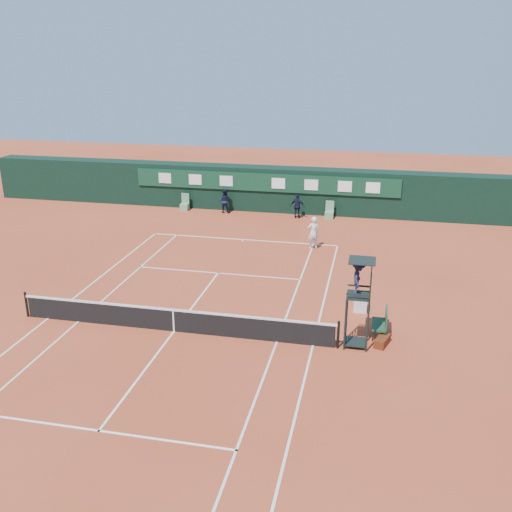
{
  "coord_description": "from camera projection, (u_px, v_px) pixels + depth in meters",
  "views": [
    {
      "loc": [
        7.37,
        -18.99,
        10.39
      ],
      "look_at": [
        2.02,
        6.0,
        1.2
      ],
      "focal_mm": 40.0,
      "sensor_mm": 36.0,
      "label": 1
    }
  ],
  "objects": [
    {
      "name": "tennis_bag",
      "position": [
        382.0,
        341.0,
        21.35
      ],
      "size": [
        0.64,
        0.96,
        0.33
      ],
      "primitive_type": "cube",
      "rotation": [
        0.0,
        0.0,
        -0.32
      ],
      "color": "black",
      "rests_on": "ground"
    },
    {
      "name": "ball_kid_right",
      "position": [
        298.0,
        206.0,
        37.42
      ],
      "size": [
        0.99,
        0.52,
        1.61
      ],
      "primitive_type": "imported",
      "rotation": [
        0.0,
        0.0,
        3.0
      ],
      "color": "black",
      "rests_on": "ground"
    },
    {
      "name": "court_lines",
      "position": [
        174.0,
        331.0,
        22.44
      ],
      "size": [
        11.05,
        23.85,
        0.01
      ],
      "color": "white",
      "rests_on": "ground"
    },
    {
      "name": "linesman_chair_left",
      "position": [
        185.0,
        206.0,
        39.5
      ],
      "size": [
        0.55,
        0.5,
        1.15
      ],
      "color": "#5F916D",
      "rests_on": "ground"
    },
    {
      "name": "cooler",
      "position": [
        360.0,
        304.0,
        24.13
      ],
      "size": [
        0.57,
        0.57,
        0.65
      ],
      "color": "silver",
      "rests_on": "ground"
    },
    {
      "name": "tennis_net",
      "position": [
        174.0,
        320.0,
        22.27
      ],
      "size": [
        12.9,
        0.1,
        1.1
      ],
      "color": "black",
      "rests_on": "ground"
    },
    {
      "name": "player_bench",
      "position": [
        382.0,
        321.0,
        21.92
      ],
      "size": [
        0.56,
        1.2,
        1.1
      ],
      "color": "#183C25",
      "rests_on": "ground"
    },
    {
      "name": "back_wall",
      "position": [
        266.0,
        189.0,
        39.17
      ],
      "size": [
        40.0,
        1.65,
        3.0
      ],
      "color": "black",
      "rests_on": "ground"
    },
    {
      "name": "player",
      "position": [
        313.0,
        233.0,
        31.57
      ],
      "size": [
        0.8,
        0.71,
        1.85
      ],
      "primitive_type": "imported",
      "rotation": [
        0.0,
        0.0,
        3.63
      ],
      "color": "silver",
      "rests_on": "ground"
    },
    {
      "name": "linesman_chair_right",
      "position": [
        329.0,
        214.0,
        37.53
      ],
      "size": [
        0.55,
        0.5,
        1.15
      ],
      "color": "#5F9168",
      "rests_on": "ground"
    },
    {
      "name": "tennis_ball",
      "position": [
        283.0,
        251.0,
        31.45
      ],
      "size": [
        0.06,
        0.06,
        0.06
      ],
      "primitive_type": "sphere",
      "color": "gold",
      "rests_on": "ground"
    },
    {
      "name": "ball_kid_left",
      "position": [
        225.0,
        201.0,
        38.72
      ],
      "size": [
        0.85,
        0.69,
        1.66
      ],
      "primitive_type": "imported",
      "rotation": [
        0.0,
        0.0,
        3.07
      ],
      "color": "black",
      "rests_on": "ground"
    },
    {
      "name": "ground",
      "position": [
        174.0,
        331.0,
        22.44
      ],
      "size": [
        90.0,
        90.0,
        0.0
      ],
      "primitive_type": "plane",
      "color": "#AE4629",
      "rests_on": "ground"
    },
    {
      "name": "umpire_chair",
      "position": [
        359.0,
        285.0,
        20.53
      ],
      "size": [
        0.96,
        0.95,
        3.42
      ],
      "color": "black",
      "rests_on": "ground"
    }
  ]
}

